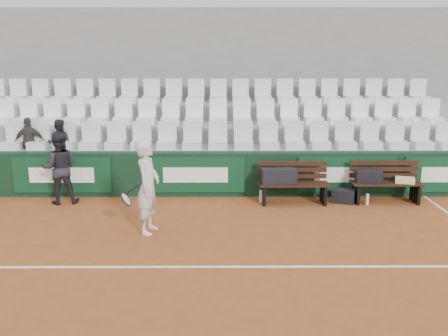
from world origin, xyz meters
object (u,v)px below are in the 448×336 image
at_px(ball_kid, 59,168).
at_px(bench_right, 385,192).
at_px(water_bottle_far, 367,199).
at_px(tennis_player, 148,187).
at_px(spectator_b, 28,123).
at_px(bench_left, 293,193).
at_px(sports_bag_right, 369,176).
at_px(spectator_c, 58,124).
at_px(sports_bag_left, 279,176).
at_px(sports_bag_ground, 343,196).
at_px(water_bottle_near, 261,196).

bearing_deg(ball_kid, bench_right, 168.11).
bearing_deg(water_bottle_far, tennis_player, -159.60).
xyz_separation_m(ball_kid, spectator_b, (-1.03, 1.12, 0.81)).
xyz_separation_m(bench_left, bench_right, (2.02, 0.06, 0.00)).
distance_m(ball_kid, spectator_b, 1.72).
xyz_separation_m(sports_bag_right, water_bottle_far, (-0.07, -0.21, -0.45)).
bearing_deg(spectator_b, sports_bag_right, 160.54).
distance_m(sports_bag_right, spectator_c, 7.16).
bearing_deg(bench_left, bench_right, 1.82).
bearing_deg(water_bottle_far, spectator_b, 170.37).
height_order(bench_left, sports_bag_left, sports_bag_left).
xyz_separation_m(sports_bag_ground, ball_kid, (-6.14, -0.00, 0.63)).
bearing_deg(water_bottle_far, sports_bag_ground, 158.95).
xyz_separation_m(tennis_player, ball_kid, (-2.17, 1.84, -0.07)).
bearing_deg(spectator_c, spectator_b, -3.30).
xyz_separation_m(water_bottle_near, spectator_b, (-5.37, 1.10, 1.45)).
height_order(sports_bag_right, sports_bag_ground, sports_bag_right).
bearing_deg(ball_kid, sports_bag_ground, 167.97).
xyz_separation_m(bench_left, water_bottle_near, (-0.69, 0.06, -0.09)).
relative_size(sports_bag_left, ball_kid, 0.47).
relative_size(sports_bag_left, water_bottle_far, 3.03).
bearing_deg(sports_bag_ground, tennis_player, -155.21).
bearing_deg(tennis_player, sports_bag_ground, 24.79).
relative_size(sports_bag_left, sports_bag_ground, 1.54).
height_order(sports_bag_ground, spectator_b, spectator_b).
relative_size(water_bottle_far, spectator_b, 0.21).
xyz_separation_m(bench_left, sports_bag_right, (1.64, 0.08, 0.35)).
height_order(tennis_player, spectator_b, spectator_b).
bearing_deg(sports_bag_left, tennis_player, -144.88).
height_order(bench_left, sports_bag_ground, bench_left).
xyz_separation_m(water_bottle_near, ball_kid, (-4.35, -0.01, 0.64)).
bearing_deg(bench_right, water_bottle_far, -155.95).
bearing_deg(tennis_player, sports_bag_right, 22.48).
bearing_deg(bench_left, sports_bag_ground, 2.43).
distance_m(water_bottle_far, tennis_player, 4.80).
distance_m(water_bottle_far, ball_kid, 6.65).
bearing_deg(tennis_player, spectator_c, 130.21).
relative_size(bench_right, water_bottle_near, 5.40).
distance_m(tennis_player, spectator_b, 4.41).
bearing_deg(sports_bag_ground, bench_left, -177.57).
relative_size(bench_right, sports_bag_ground, 3.10).
relative_size(sports_bag_left, spectator_c, 0.65).
bearing_deg(water_bottle_near, tennis_player, -139.73).
distance_m(water_bottle_near, ball_kid, 4.40).
relative_size(bench_left, tennis_player, 0.88).
distance_m(sports_bag_right, water_bottle_far, 0.51).
distance_m(sports_bag_left, tennis_player, 3.13).
height_order(water_bottle_far, spectator_b, spectator_b).
bearing_deg(ball_kid, spectator_b, -59.43).
bearing_deg(ball_kid, water_bottle_near, 168.15).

